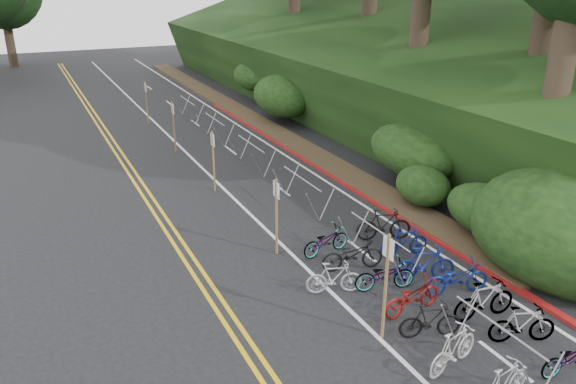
# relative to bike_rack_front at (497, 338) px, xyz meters

# --- Properties ---
(ground) EXTENTS (120.00, 120.00, 0.00)m
(ground) POSITION_rel_bike_rack_front_xyz_m (-2.61, 2.11, -0.84)
(ground) COLOR black
(ground) RESTS_ON ground
(road_markings) EXTENTS (7.47, 80.00, 0.01)m
(road_markings) POSITION_rel_bike_rack_front_xyz_m (-1.98, 12.21, -0.83)
(road_markings) COLOR gold
(road_markings) RESTS_ON ground
(red_curb) EXTENTS (0.25, 28.00, 0.10)m
(red_curb) POSITION_rel_bike_rack_front_xyz_m (3.09, 14.11, -0.79)
(red_curb) COLOR maroon
(red_curb) RESTS_ON ground
(embankment) EXTENTS (14.30, 48.14, 9.11)m
(embankment) POSITION_rel_bike_rack_front_xyz_m (10.35, 21.15, 1.73)
(embankment) COLOR black
(embankment) RESTS_ON ground
(bike_rack_front) EXTENTS (1.14, 2.61, 1.17)m
(bike_rack_front) POSITION_rel_bike_rack_front_xyz_m (0.00, 0.00, 0.00)
(bike_rack_front) COLOR #9C9D9E
(bike_rack_front) RESTS_ON ground
(bike_racks_rest) EXTENTS (1.14, 23.00, 1.17)m
(bike_racks_rest) POSITION_rel_bike_rack_front_xyz_m (0.39, 15.11, 0.02)
(bike_racks_rest) COLOR #9C9D9E
(bike_racks_rest) RESTS_ON ground
(signpost_near) EXTENTS (0.08, 0.40, 2.75)m
(signpost_near) POSITION_rel_bike_rack_front_xyz_m (-1.51, 2.07, 0.73)
(signpost_near) COLOR brown
(signpost_near) RESTS_ON ground
(signposts_rest) EXTENTS (0.08, 18.40, 2.50)m
(signposts_rest) POSITION_rel_bike_rack_front_xyz_m (-2.01, 16.11, 0.59)
(signposts_rest) COLOR brown
(signposts_rest) RESTS_ON ground
(bike_front) EXTENTS (0.94, 1.62, 0.94)m
(bike_front) POSITION_rel_bike_rack_front_xyz_m (-1.56, 4.33, -0.37)
(bike_front) COLOR #9E9EA3
(bike_front) RESTS_ON ground
(bike_valet) EXTENTS (3.34, 9.16, 1.09)m
(bike_valet) POSITION_rel_bike_rack_front_xyz_m (0.46, 3.00, -0.35)
(bike_valet) COLOR #9E9EA3
(bike_valet) RESTS_ON ground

